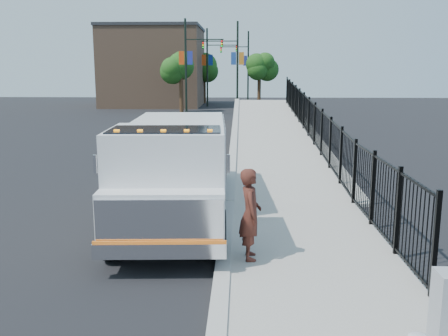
{
  "coord_description": "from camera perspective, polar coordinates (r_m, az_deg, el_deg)",
  "views": [
    {
      "loc": [
        0.34,
        -9.93,
        3.88
      ],
      "look_at": [
        -0.08,
        2.0,
        1.51
      ],
      "focal_mm": 40.0,
      "sensor_mm": 36.0,
      "label": 1
    }
  ],
  "objects": [
    {
      "name": "ground",
      "position": [
        10.66,
        0.04,
        -10.1
      ],
      "size": [
        120.0,
        120.0,
        0.0
      ],
      "primitive_type": "plane",
      "color": "black",
      "rests_on": "ground"
    },
    {
      "name": "sidewalk",
      "position": [
        8.94,
        12.4,
        -14.34
      ],
      "size": [
        3.55,
        12.0,
        0.12
      ],
      "primitive_type": "cube",
      "color": "#9E998E",
      "rests_on": "ground"
    },
    {
      "name": "curb",
      "position": [
        8.8,
        -0.43,
        -14.36
      ],
      "size": [
        0.3,
        12.0,
        0.16
      ],
      "primitive_type": "cube",
      "color": "#ADAAA3",
      "rests_on": "ground"
    },
    {
      "name": "ramp",
      "position": [
        26.28,
        5.89,
        2.69
      ],
      "size": [
        3.95,
        24.06,
        3.19
      ],
      "primitive_type": "cube",
      "rotation": [
        0.06,
        0.0,
        0.0
      ],
      "color": "#9E998E",
      "rests_on": "ground"
    },
    {
      "name": "iron_fence",
      "position": [
        22.36,
        10.26,
        3.4
      ],
      "size": [
        0.1,
        28.0,
        1.8
      ],
      "primitive_type": "cube",
      "color": "black",
      "rests_on": "ground"
    },
    {
      "name": "truck",
      "position": [
        12.82,
        -5.62,
        0.55
      ],
      "size": [
        2.93,
        7.98,
        2.69
      ],
      "rotation": [
        0.0,
        0.0,
        0.05
      ],
      "color": "black",
      "rests_on": "ground"
    },
    {
      "name": "worker",
      "position": [
        9.98,
        3.02,
        -5.28
      ],
      "size": [
        0.49,
        0.71,
        1.85
      ],
      "primitive_type": "imported",
      "rotation": [
        0.0,
        0.0,
        1.65
      ],
      "color": "#4E2219",
      "rests_on": "sidewalk"
    },
    {
      "name": "light_pole_0",
      "position": [
        42.92,
        -3.98,
        11.87
      ],
      "size": [
        3.77,
        0.22,
        8.0
      ],
      "color": "black",
      "rests_on": "ground"
    },
    {
      "name": "light_pole_1",
      "position": [
        45.24,
        1.15,
        11.86
      ],
      "size": [
        3.77,
        0.22,
        8.0
      ],
      "color": "black",
      "rests_on": "ground"
    },
    {
      "name": "light_pole_2",
      "position": [
        52.94,
        -1.59,
        11.77
      ],
      "size": [
        3.78,
        0.22,
        8.0
      ],
      "color": "black",
      "rests_on": "ground"
    },
    {
      "name": "light_pole_3",
      "position": [
        56.96,
        2.47,
        11.72
      ],
      "size": [
        3.77,
        0.22,
        8.0
      ],
      "color": "black",
      "rests_on": "ground"
    },
    {
      "name": "tree_0",
      "position": [
        45.34,
        -4.95,
        11.28
      ],
      "size": [
        2.51,
        2.51,
        5.26
      ],
      "color": "#382314",
      "rests_on": "ground"
    },
    {
      "name": "tree_1",
      "position": [
        49.71,
        4.06,
        11.24
      ],
      "size": [
        2.09,
        2.09,
        5.05
      ],
      "color": "#382314",
      "rests_on": "ground"
    },
    {
      "name": "tree_2",
      "position": [
        58.1,
        -2.27,
        11.32
      ],
      "size": [
        3.0,
        3.0,
        5.5
      ],
      "color": "#382314",
      "rests_on": "ground"
    },
    {
      "name": "building",
      "position": [
        54.73,
        -7.97,
        11.27
      ],
      "size": [
        10.0,
        10.0,
        8.0
      ],
      "primitive_type": "cube",
      "color": "#8C664C",
      "rests_on": "ground"
    }
  ]
}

